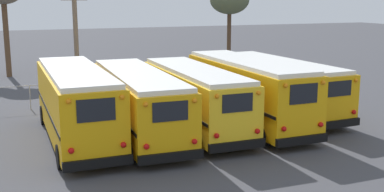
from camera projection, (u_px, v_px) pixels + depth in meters
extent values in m
plane|color=#424247|center=(188.00, 125.00, 24.51)|extent=(160.00, 160.00, 0.00)
cube|color=#E5A00C|center=(76.00, 104.00, 21.53)|extent=(2.53, 9.70, 2.75)
cube|color=white|center=(75.00, 71.00, 21.24)|extent=(2.33, 9.31, 0.20)
cube|color=black|center=(98.00, 163.00, 17.33)|extent=(2.55, 0.21, 0.36)
cube|color=black|center=(96.00, 110.00, 16.96)|extent=(1.37, 0.03, 0.83)
sphere|color=red|center=(71.00, 151.00, 16.86)|extent=(0.22, 0.22, 0.22)
sphere|color=orange|center=(69.00, 101.00, 16.51)|extent=(0.18, 0.18, 0.18)
sphere|color=red|center=(123.00, 145.00, 17.55)|extent=(0.22, 0.22, 0.22)
sphere|color=orange|center=(122.00, 97.00, 17.19)|extent=(0.18, 0.18, 0.18)
cube|color=black|center=(47.00, 110.00, 21.11)|extent=(0.05, 9.50, 0.14)
cube|color=black|center=(104.00, 106.00, 22.03)|extent=(0.05, 9.50, 0.14)
cylinder|color=black|center=(43.00, 115.00, 24.58)|extent=(0.28, 0.96, 0.96)
cylinder|color=black|center=(89.00, 111.00, 25.43)|extent=(0.28, 0.96, 0.96)
cylinder|color=black|center=(61.00, 157.00, 18.13)|extent=(0.28, 0.96, 0.96)
cylinder|color=black|center=(121.00, 150.00, 18.98)|extent=(0.28, 0.96, 0.96)
cube|color=#E5A00C|center=(138.00, 102.00, 22.45)|extent=(2.79, 10.14, 2.48)
cube|color=white|center=(137.00, 74.00, 22.18)|extent=(2.58, 9.73, 0.20)
cube|color=black|center=(171.00, 157.00, 17.99)|extent=(2.55, 0.27, 0.36)
cube|color=black|center=(170.00, 111.00, 17.66)|extent=(1.38, 0.07, 0.75)
sphere|color=red|center=(147.00, 147.00, 17.56)|extent=(0.22, 0.22, 0.22)
sphere|color=orange|center=(146.00, 105.00, 17.25)|extent=(0.18, 0.18, 0.18)
sphere|color=red|center=(195.00, 142.00, 18.19)|extent=(0.22, 0.22, 0.22)
sphere|color=orange|center=(195.00, 101.00, 17.88)|extent=(0.18, 0.18, 0.18)
cube|color=black|center=(111.00, 108.00, 22.06)|extent=(0.31, 9.87, 0.14)
cube|color=black|center=(164.00, 104.00, 22.91)|extent=(0.31, 9.87, 0.14)
cylinder|color=black|center=(100.00, 110.00, 25.71)|extent=(0.31, 0.98, 0.97)
cylinder|color=black|center=(143.00, 106.00, 26.50)|extent=(0.31, 0.98, 0.97)
cylinder|color=black|center=(132.00, 151.00, 18.84)|extent=(0.31, 0.98, 0.97)
cylinder|color=black|center=(188.00, 145.00, 19.62)|extent=(0.31, 0.98, 0.97)
cube|color=yellow|center=(195.00, 98.00, 23.37)|extent=(2.52, 9.30, 2.49)
cube|color=white|center=(195.00, 70.00, 23.10)|extent=(2.32, 8.93, 0.20)
cube|color=black|center=(237.00, 146.00, 19.31)|extent=(2.47, 0.23, 0.36)
cube|color=black|center=(238.00, 103.00, 18.98)|extent=(1.33, 0.04, 0.75)
sphere|color=red|center=(217.00, 136.00, 18.88)|extent=(0.22, 0.22, 0.22)
sphere|color=orange|center=(217.00, 96.00, 18.56)|extent=(0.18, 0.18, 0.18)
sphere|color=red|center=(257.00, 131.00, 19.52)|extent=(0.22, 0.22, 0.22)
sphere|color=orange|center=(259.00, 93.00, 19.20)|extent=(0.18, 0.18, 0.18)
cube|color=black|center=(171.00, 103.00, 22.98)|extent=(0.12, 9.09, 0.14)
cube|color=black|center=(218.00, 99.00, 23.84)|extent=(0.12, 9.09, 0.14)
cylinder|color=black|center=(153.00, 107.00, 26.24)|extent=(0.29, 1.03, 1.02)
cylinder|color=black|center=(192.00, 104.00, 27.04)|extent=(0.29, 1.03, 1.02)
cylinder|color=black|center=(199.00, 140.00, 20.14)|extent=(0.29, 1.03, 1.02)
cylinder|color=black|center=(247.00, 135.00, 20.94)|extent=(0.29, 1.03, 1.02)
cube|color=#E5A00C|center=(247.00, 91.00, 24.31)|extent=(2.52, 9.68, 2.79)
cube|color=white|center=(247.00, 62.00, 24.01)|extent=(2.32, 9.30, 0.20)
cube|color=black|center=(302.00, 140.00, 20.13)|extent=(2.49, 0.22, 0.36)
cube|color=black|center=(304.00, 94.00, 19.75)|extent=(1.34, 0.04, 0.84)
sphere|color=red|center=(284.00, 129.00, 19.66)|extent=(0.22, 0.22, 0.22)
sphere|color=orange|center=(286.00, 86.00, 19.30)|extent=(0.18, 0.18, 0.18)
sphere|color=red|center=(321.00, 125.00, 20.34)|extent=(0.22, 0.22, 0.22)
sphere|color=orange|center=(323.00, 83.00, 19.98)|extent=(0.18, 0.18, 0.18)
cube|color=black|center=(225.00, 97.00, 23.89)|extent=(0.10, 9.47, 0.14)
cube|color=black|center=(268.00, 93.00, 24.80)|extent=(0.10, 9.47, 0.14)
cylinder|color=black|center=(199.00, 103.00, 27.34)|extent=(0.29, 0.95, 0.94)
cylinder|color=black|center=(234.00, 100.00, 28.18)|extent=(0.29, 0.95, 0.94)
cylinder|color=black|center=(262.00, 136.00, 20.93)|extent=(0.29, 0.95, 0.94)
cylinder|color=black|center=(306.00, 130.00, 21.77)|extent=(0.29, 0.95, 0.94)
cube|color=#E5A00C|center=(279.00, 85.00, 26.74)|extent=(2.91, 9.87, 2.40)
cube|color=white|center=(279.00, 62.00, 26.48)|extent=(2.69, 9.47, 0.20)
cube|color=black|center=(338.00, 124.00, 22.56)|extent=(2.51, 0.32, 0.36)
cube|color=black|center=(340.00, 89.00, 22.24)|extent=(1.35, 0.09, 0.72)
sphere|color=red|center=(323.00, 116.00, 22.08)|extent=(0.22, 0.22, 0.22)
sphere|color=orange|center=(325.00, 83.00, 21.77)|extent=(0.18, 0.18, 0.18)
sphere|color=red|center=(354.00, 112.00, 22.82)|extent=(0.22, 0.22, 0.22)
sphere|color=orange|center=(356.00, 81.00, 22.52)|extent=(0.18, 0.18, 0.18)
cube|color=black|center=(260.00, 90.00, 26.28)|extent=(0.47, 9.56, 0.14)
cube|color=black|center=(297.00, 87.00, 27.28)|extent=(0.47, 9.56, 0.14)
cylinder|color=black|center=(229.00, 94.00, 29.69)|extent=(0.33, 1.08, 1.07)
cylinder|color=black|center=(261.00, 91.00, 30.61)|extent=(0.33, 1.08, 1.07)
cylinder|color=black|center=(300.00, 120.00, 23.29)|extent=(0.33, 1.08, 1.07)
cylinder|color=black|center=(338.00, 116.00, 24.22)|extent=(0.33, 1.08, 1.07)
cylinder|color=#75604C|center=(76.00, 38.00, 33.95)|extent=(0.33, 0.33, 7.11)
cylinder|color=brown|center=(7.00, 39.00, 38.92)|extent=(0.43, 0.43, 6.16)
cylinder|color=#473323|center=(229.00, 43.00, 40.20)|extent=(0.34, 0.34, 5.34)
cylinder|color=#939399|center=(30.00, 97.00, 27.82)|extent=(0.06, 0.06, 1.40)
cylinder|color=#939399|center=(72.00, 94.00, 28.69)|extent=(0.06, 0.06, 1.40)
cylinder|color=#939399|center=(112.00, 92.00, 29.57)|extent=(0.06, 0.06, 1.40)
cylinder|color=#939399|center=(150.00, 89.00, 30.44)|extent=(0.06, 0.06, 1.40)
cylinder|color=#939399|center=(185.00, 86.00, 31.31)|extent=(0.06, 0.06, 1.40)
cylinder|color=#939399|center=(219.00, 84.00, 32.19)|extent=(0.06, 0.06, 1.40)
cylinder|color=#939399|center=(251.00, 82.00, 33.06)|extent=(0.06, 0.06, 1.40)
cylinder|color=#939399|center=(281.00, 79.00, 33.93)|extent=(0.06, 0.06, 1.40)
cylinder|color=#939399|center=(150.00, 78.00, 30.30)|extent=(19.27, 0.04, 0.04)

